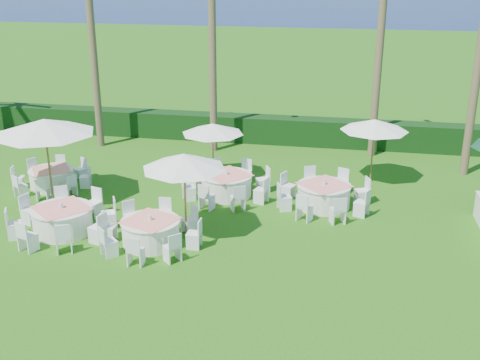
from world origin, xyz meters
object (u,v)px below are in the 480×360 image
object	(u,v)px
umbrella_a	(44,127)
umbrella_b	(184,161)
umbrella_c	(213,129)
banquet_table_b	(151,231)
banquet_table_a	(63,219)
banquet_table_d	(52,178)
banquet_table_f	(324,195)
banquet_table_e	(227,184)
umbrella_d	(375,125)

from	to	relation	value
umbrella_a	umbrella_b	distance (m)	5.69
umbrella_c	banquet_table_b	bearing A→B (deg)	-95.69
banquet_table_a	banquet_table_b	distance (m)	2.97
banquet_table_a	banquet_table_d	size ratio (longest dim) A/B	1.13
banquet_table_d	banquet_table_f	bearing A→B (deg)	0.36
banquet_table_b	banquet_table_f	distance (m)	6.24
banquet_table_a	umbrella_a	world-z (taller)	umbrella_a
banquet_table_a	banquet_table_b	xyz separation A→B (m)	(2.95, -0.26, -0.03)
banquet_table_e	umbrella_b	xyz separation A→B (m)	(-0.53, -3.52, 2.01)
banquet_table_d	banquet_table_e	bearing A→B (deg)	3.81
umbrella_a	umbrella_b	world-z (taller)	umbrella_a
umbrella_c	banquet_table_f	bearing A→B (deg)	-23.69
banquet_table_f	umbrella_d	world-z (taller)	umbrella_d
banquet_table_a	banquet_table_d	xyz separation A→B (m)	(-2.18, 3.53, -0.05)
banquet_table_b	banquet_table_f	bearing A→B (deg)	38.15
banquet_table_a	umbrella_b	world-z (taller)	umbrella_b
banquet_table_f	banquet_table_a	bearing A→B (deg)	-155.44
banquet_table_a	umbrella_b	xyz separation A→B (m)	(3.85, 0.45, 2.00)
banquet_table_b	banquet_table_f	world-z (taller)	banquet_table_f
banquet_table_a	umbrella_d	distance (m)	11.57
umbrella_d	umbrella_b	bearing A→B (deg)	-133.54
banquet_table_a	banquet_table_b	size ratio (longest dim) A/B	1.06
banquet_table_b	umbrella_d	bearing A→B (deg)	45.49
banquet_table_b	banquet_table_e	xyz separation A→B (m)	(1.42, 4.23, 0.02)
banquet_table_b	umbrella_a	bearing A→B (deg)	150.41
banquet_table_d	umbrella_d	size ratio (longest dim) A/B	1.14
umbrella_a	umbrella_b	bearing A→B (deg)	-18.85
banquet_table_f	umbrella_c	size ratio (longest dim) A/B	1.34
umbrella_a	umbrella_c	size ratio (longest dim) A/B	1.44
banquet_table_e	banquet_table_b	bearing A→B (deg)	-108.59
banquet_table_b	umbrella_b	bearing A→B (deg)	38.48
banquet_table_b	umbrella_d	world-z (taller)	umbrella_d
banquet_table_b	umbrella_c	distance (m)	6.01
banquet_table_b	umbrella_a	distance (m)	5.65
banquet_table_b	umbrella_a	world-z (taller)	umbrella_a
umbrella_d	banquet_table_d	bearing A→B (deg)	-166.26
banquet_table_f	umbrella_b	distance (m)	5.48
umbrella_a	umbrella_c	bearing A→B (deg)	32.39
banquet_table_f	umbrella_a	xyz separation A→B (m)	(-9.39, -1.31, 2.30)
banquet_table_f	umbrella_b	world-z (taller)	umbrella_b
banquet_table_a	umbrella_d	bearing A→B (deg)	33.93
umbrella_b	banquet_table_b	bearing A→B (deg)	-141.52
banquet_table_b	banquet_table_e	bearing A→B (deg)	71.41
banquet_table_b	umbrella_a	size ratio (longest dim) A/B	0.91
umbrella_d	umbrella_c	bearing A→B (deg)	-171.53
banquet_table_d	umbrella_a	xyz separation A→B (m)	(0.65, -1.24, 2.34)
banquet_table_d	banquet_table_e	size ratio (longest dim) A/B	0.90
umbrella_a	umbrella_c	world-z (taller)	umbrella_a
banquet_table_d	banquet_table_a	bearing A→B (deg)	-58.31
banquet_table_d	umbrella_c	xyz separation A→B (m)	(5.71, 1.96, 1.66)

